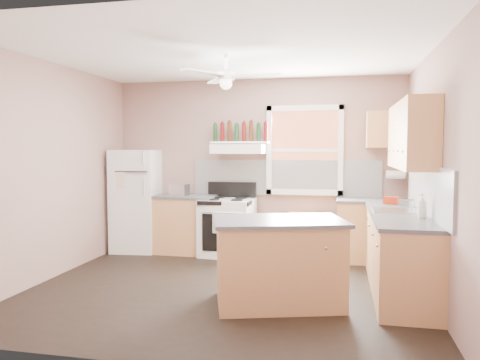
% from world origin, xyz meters
% --- Properties ---
extents(floor, '(4.50, 4.50, 0.00)m').
position_xyz_m(floor, '(0.00, 0.00, 0.00)').
color(floor, black).
rests_on(floor, ground).
extents(ceiling, '(4.50, 4.50, 0.00)m').
position_xyz_m(ceiling, '(0.00, 0.00, 2.70)').
color(ceiling, white).
rests_on(ceiling, ground).
extents(wall_back, '(4.50, 0.05, 2.70)m').
position_xyz_m(wall_back, '(0.00, 2.02, 1.35)').
color(wall_back, '#8E6C62').
rests_on(wall_back, ground).
extents(wall_right, '(0.05, 4.00, 2.70)m').
position_xyz_m(wall_right, '(2.27, 0.00, 1.35)').
color(wall_right, '#8E6C62').
rests_on(wall_right, ground).
extents(wall_left, '(0.05, 4.00, 2.70)m').
position_xyz_m(wall_left, '(-2.27, 0.00, 1.35)').
color(wall_left, '#8E6C62').
rests_on(wall_left, ground).
extents(backsplash_back, '(2.90, 0.03, 0.55)m').
position_xyz_m(backsplash_back, '(0.45, 1.99, 1.18)').
color(backsplash_back, white).
rests_on(backsplash_back, wall_back).
extents(backsplash_right, '(0.03, 2.60, 0.55)m').
position_xyz_m(backsplash_right, '(2.23, 0.30, 1.18)').
color(backsplash_right, white).
rests_on(backsplash_right, wall_right).
extents(window_view, '(1.00, 0.02, 1.20)m').
position_xyz_m(window_view, '(0.75, 1.98, 1.60)').
color(window_view, brown).
rests_on(window_view, wall_back).
extents(window_frame, '(1.16, 0.07, 1.36)m').
position_xyz_m(window_frame, '(0.75, 1.96, 1.60)').
color(window_frame, white).
rests_on(window_frame, wall_back).
extents(refrigerator, '(0.74, 0.72, 1.60)m').
position_xyz_m(refrigerator, '(-1.88, 1.66, 0.80)').
color(refrigerator, white).
rests_on(refrigerator, floor).
extents(base_cabinet_left, '(0.90, 0.60, 0.86)m').
position_xyz_m(base_cabinet_left, '(-1.06, 1.70, 0.43)').
color(base_cabinet_left, '#C27F51').
rests_on(base_cabinet_left, floor).
extents(counter_left, '(0.92, 0.62, 0.04)m').
position_xyz_m(counter_left, '(-1.06, 1.70, 0.88)').
color(counter_left, '#434345').
rests_on(counter_left, base_cabinet_left).
extents(toaster, '(0.31, 0.22, 0.18)m').
position_xyz_m(toaster, '(-1.14, 1.61, 0.99)').
color(toaster, silver).
rests_on(toaster, counter_left).
extents(stove, '(0.81, 0.69, 0.86)m').
position_xyz_m(stove, '(-0.38, 1.63, 0.43)').
color(stove, white).
rests_on(stove, floor).
extents(range_hood, '(0.78, 0.50, 0.14)m').
position_xyz_m(range_hood, '(-0.23, 1.75, 1.62)').
color(range_hood, white).
rests_on(range_hood, wall_back).
extents(bottle_shelf, '(0.90, 0.26, 0.03)m').
position_xyz_m(bottle_shelf, '(-0.23, 1.87, 1.72)').
color(bottle_shelf, white).
rests_on(bottle_shelf, range_hood).
extents(cart, '(0.72, 0.55, 0.66)m').
position_xyz_m(cart, '(0.83, 1.75, 0.33)').
color(cart, '#C27F51').
rests_on(cart, floor).
extents(base_cabinet_corner, '(1.00, 0.60, 0.86)m').
position_xyz_m(base_cabinet_corner, '(1.75, 1.70, 0.43)').
color(base_cabinet_corner, '#C27F51').
rests_on(base_cabinet_corner, floor).
extents(base_cabinet_right, '(0.60, 2.20, 0.86)m').
position_xyz_m(base_cabinet_right, '(1.95, 0.30, 0.43)').
color(base_cabinet_right, '#C27F51').
rests_on(base_cabinet_right, floor).
extents(counter_corner, '(1.02, 0.62, 0.04)m').
position_xyz_m(counter_corner, '(1.75, 1.70, 0.88)').
color(counter_corner, '#434345').
rests_on(counter_corner, base_cabinet_corner).
extents(counter_right, '(0.62, 2.22, 0.04)m').
position_xyz_m(counter_right, '(1.94, 0.30, 0.88)').
color(counter_right, '#434345').
rests_on(counter_right, base_cabinet_right).
extents(sink, '(0.55, 0.45, 0.03)m').
position_xyz_m(sink, '(1.94, 0.50, 0.90)').
color(sink, silver).
rests_on(sink, counter_right).
extents(faucet, '(0.03, 0.03, 0.14)m').
position_xyz_m(faucet, '(2.10, 0.50, 0.97)').
color(faucet, silver).
rests_on(faucet, sink).
extents(upper_cabinet_right, '(0.33, 1.80, 0.76)m').
position_xyz_m(upper_cabinet_right, '(2.08, 0.50, 1.78)').
color(upper_cabinet_right, '#C27F51').
rests_on(upper_cabinet_right, wall_right).
extents(upper_cabinet_corner, '(0.60, 0.33, 0.52)m').
position_xyz_m(upper_cabinet_corner, '(1.95, 1.83, 1.90)').
color(upper_cabinet_corner, '#C27F51').
rests_on(upper_cabinet_corner, wall_back).
extents(paper_towel, '(0.26, 0.12, 0.12)m').
position_xyz_m(paper_towel, '(2.07, 1.86, 1.25)').
color(paper_towel, white).
rests_on(paper_towel, wall_back).
extents(island, '(1.44, 1.13, 0.86)m').
position_xyz_m(island, '(0.66, -0.41, 0.43)').
color(island, '#C27F51').
rests_on(island, floor).
extents(island_top, '(1.54, 1.22, 0.04)m').
position_xyz_m(island_top, '(0.66, -0.41, 0.88)').
color(island_top, '#434345').
rests_on(island_top, island).
extents(ceiling_fan_hub, '(0.20, 0.20, 0.08)m').
position_xyz_m(ceiling_fan_hub, '(0.00, 0.00, 2.45)').
color(ceiling_fan_hub, white).
rests_on(ceiling_fan_hub, ceiling).
extents(soap_bottle, '(0.14, 0.14, 0.26)m').
position_xyz_m(soap_bottle, '(2.13, -0.05, 1.03)').
color(soap_bottle, silver).
rests_on(soap_bottle, counter_right).
extents(red_caddy, '(0.21, 0.17, 0.10)m').
position_xyz_m(red_caddy, '(1.94, 1.16, 0.95)').
color(red_caddy, '#AD280E').
rests_on(red_caddy, counter_right).
extents(wine_bottles, '(0.86, 0.06, 0.31)m').
position_xyz_m(wine_bottles, '(-0.23, 1.87, 1.88)').
color(wine_bottles, '#143819').
rests_on(wine_bottles, bottle_shelf).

